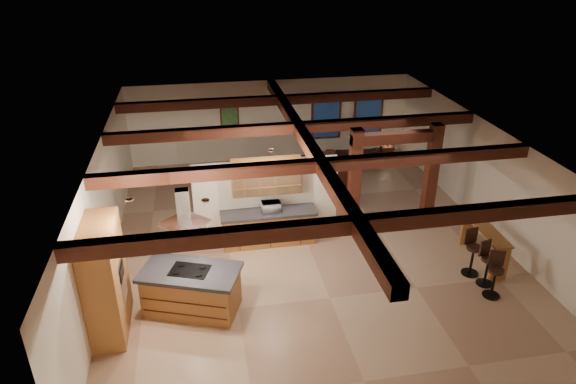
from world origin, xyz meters
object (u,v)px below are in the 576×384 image
object	(u,v)px
sofa	(355,155)
bar_counter	(485,239)
kitchen_island	(192,290)
dining_table	(314,188)

from	to	relation	value
sofa	bar_counter	world-z (taller)	bar_counter
kitchen_island	bar_counter	world-z (taller)	kitchen_island
sofa	kitchen_island	bearing A→B (deg)	55.16
dining_table	bar_counter	xyz separation A→B (m)	(3.34, -4.22, 0.30)
kitchen_island	sofa	distance (m)	9.40
dining_table	sofa	world-z (taller)	dining_table
kitchen_island	bar_counter	bearing A→B (deg)	4.80
kitchen_island	dining_table	size ratio (longest dim) A/B	1.25
kitchen_island	bar_counter	distance (m)	7.17
kitchen_island	dining_table	distance (m)	6.15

